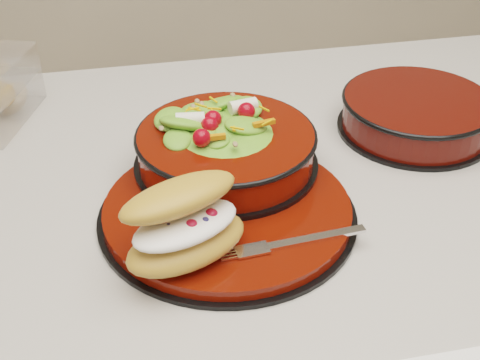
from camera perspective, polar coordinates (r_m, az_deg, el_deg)
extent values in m
cube|color=#AFABA1|center=(0.92, 0.05, -0.32)|extent=(1.24, 0.74, 0.04)
cylinder|color=black|center=(0.82, -1.08, -3.06)|extent=(0.32, 0.32, 0.01)
cylinder|color=#630C03|center=(0.82, -1.09, -2.51)|extent=(0.30, 0.30, 0.01)
torus|color=black|center=(0.81, -0.26, -2.61)|extent=(0.17, 0.17, 0.01)
cylinder|color=black|center=(0.88, -1.19, 1.41)|extent=(0.24, 0.24, 0.01)
cylinder|color=#630C03|center=(0.87, -1.21, 2.79)|extent=(0.23, 0.23, 0.04)
torus|color=black|center=(0.86, -1.22, 3.81)|extent=(0.24, 0.24, 0.01)
ellipsoid|color=#4B7C22|center=(0.86, -1.22, 3.74)|extent=(0.19, 0.19, 0.08)
sphere|color=#BD070E|center=(0.85, 1.92, 6.62)|extent=(0.02, 0.02, 0.02)
sphere|color=#BD070E|center=(0.88, -1.85, 7.75)|extent=(0.02, 0.02, 0.02)
sphere|color=#BD070E|center=(0.83, -4.49, 5.98)|extent=(0.02, 0.02, 0.02)
sphere|color=#BD070E|center=(0.80, -0.62, 4.73)|extent=(0.02, 0.02, 0.02)
cylinder|color=silver|center=(0.88, 0.26, 7.74)|extent=(0.04, 0.04, 0.02)
cylinder|color=silver|center=(0.85, -4.34, 6.62)|extent=(0.04, 0.04, 0.02)
cube|color=orange|center=(0.81, -2.32, 5.18)|extent=(0.03, 0.03, 0.01)
cube|color=orange|center=(0.84, 2.09, 6.35)|extent=(0.03, 0.02, 0.01)
ellipsoid|color=gold|center=(0.73, -4.58, -5.39)|extent=(0.16, 0.13, 0.04)
ellipsoid|color=white|center=(0.71, -4.67, -3.85)|extent=(0.14, 0.11, 0.02)
ellipsoid|color=gold|center=(0.71, -4.96, -1.40)|extent=(0.15, 0.12, 0.03)
sphere|color=#AB0C1D|center=(0.71, -6.49, -3.69)|extent=(0.02, 0.02, 0.02)
sphere|color=#AB0C1D|center=(0.70, -4.16, -3.92)|extent=(0.02, 0.02, 0.02)
sphere|color=#AB0C1D|center=(0.71, -2.47, -2.99)|extent=(0.02, 0.02, 0.02)
sphere|color=#191947|center=(0.71, -5.41, -3.25)|extent=(0.01, 0.01, 0.01)
sphere|color=#191947|center=(0.71, -3.74, -3.25)|extent=(0.01, 0.01, 0.01)
sphere|color=#191947|center=(0.70, -4.64, -3.67)|extent=(0.01, 0.01, 0.01)
sphere|color=#191947|center=(0.70, -2.98, -3.57)|extent=(0.01, 0.01, 0.01)
sphere|color=#191947|center=(0.70, -6.09, -4.05)|extent=(0.01, 0.01, 0.01)
cube|color=silver|center=(0.76, 6.43, -4.94)|extent=(0.12, 0.02, 0.00)
cube|color=silver|center=(0.74, 1.05, -5.99)|extent=(0.04, 0.02, 0.00)
cylinder|color=black|center=(1.03, 14.60, 4.29)|extent=(0.23, 0.23, 0.01)
cylinder|color=#450904|center=(1.02, 14.82, 5.59)|extent=(0.21, 0.21, 0.05)
torus|color=black|center=(1.01, 14.98, 6.58)|extent=(0.22, 0.22, 0.01)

